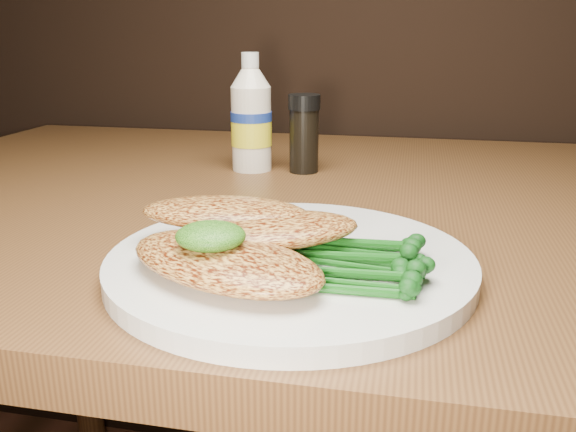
# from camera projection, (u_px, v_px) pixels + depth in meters

# --- Properties ---
(plate) EXTENTS (0.29, 0.29, 0.02)m
(plate) POSITION_uv_depth(u_px,v_px,m) (290.00, 263.00, 0.48)
(plate) COLOR silver
(plate) RESTS_ON dining_table
(chicken_front) EXTENTS (0.19, 0.15, 0.03)m
(chicken_front) POSITION_uv_depth(u_px,v_px,m) (225.00, 261.00, 0.43)
(chicken_front) COLOR #CA8E40
(chicken_front) RESTS_ON plate
(chicken_mid) EXTENTS (0.17, 0.13, 0.02)m
(chicken_mid) POSITION_uv_depth(u_px,v_px,m) (267.00, 230.00, 0.47)
(chicken_mid) COLOR #CA8E40
(chicken_mid) RESTS_ON plate
(chicken_back) EXTENTS (0.14, 0.08, 0.02)m
(chicken_back) POSITION_uv_depth(u_px,v_px,m) (224.00, 212.00, 0.49)
(chicken_back) COLOR #CA8E40
(chicken_back) RESTS_ON plate
(pesto_front) EXTENTS (0.05, 0.05, 0.02)m
(pesto_front) POSITION_uv_depth(u_px,v_px,m) (211.00, 236.00, 0.42)
(pesto_front) COLOR #0F3808
(pesto_front) RESTS_ON chicken_front
(broccolini_bundle) EXTENTS (0.15, 0.12, 0.02)m
(broccolini_bundle) POSITION_uv_depth(u_px,v_px,m) (348.00, 255.00, 0.45)
(broccolini_bundle) COLOR #104A10
(broccolini_bundle) RESTS_ON plate
(mayo_bottle) EXTENTS (0.06, 0.06, 0.16)m
(mayo_bottle) POSITION_uv_depth(u_px,v_px,m) (251.00, 113.00, 0.81)
(mayo_bottle) COLOR #F1E3CC
(mayo_bottle) RESTS_ON dining_table
(pepper_grinder) EXTENTS (0.05, 0.05, 0.10)m
(pepper_grinder) POSITION_uv_depth(u_px,v_px,m) (304.00, 134.00, 0.80)
(pepper_grinder) COLOR black
(pepper_grinder) RESTS_ON dining_table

